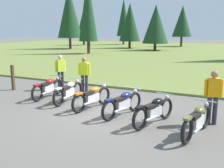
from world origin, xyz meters
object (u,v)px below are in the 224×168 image
Objects in this scene: motorcycle_cream at (69,91)px; rider_with_back_turned at (60,70)px; motorcycle_olive at (197,120)px; rider_in_hivis_vest at (84,73)px; motorcycle_orange at (92,97)px; motorcycle_navy at (123,103)px; trail_marker_post at (13,78)px; motorcycle_black at (154,110)px; rider_near_row_end at (213,94)px; motorcycle_red at (48,88)px.

rider_with_back_turned reaches higher than motorcycle_cream.
motorcycle_olive is 7.54m from rider_with_back_turned.
rider_in_hivis_vest and rider_with_back_turned have the same top height.
motorcycle_cream is at bearing 165.38° from motorcycle_orange.
motorcycle_cream is 1.26× the size of rider_in_hivis_vest.
trail_marker_post is (-6.33, 1.25, 0.17)m from motorcycle_navy.
motorcycle_cream is 1.74× the size of trail_marker_post.
motorcycle_cream is at bearing 166.08° from motorcycle_black.
motorcycle_navy is at bearing -11.83° from motorcycle_orange.
motorcycle_navy is at bearing 164.96° from motorcycle_olive.
motorcycle_cream and motorcycle_olive have the same top height.
motorcycle_orange is 1.72× the size of trail_marker_post.
motorcycle_orange is at bearing 166.43° from motorcycle_black.
motorcycle_cream is 1.02× the size of motorcycle_navy.
motorcycle_black is (1.20, -0.33, 0.00)m from motorcycle_navy.
motorcycle_black is 1.22× the size of rider_near_row_end.
trail_marker_post is at bearing -167.52° from rider_in_hivis_vest.
motorcycle_black is at bearing -12.88° from motorcycle_red.
motorcycle_cream is 5.35m from motorcycle_olive.
motorcycle_olive is at bearing -23.90° from rider_with_back_turned.
rider_with_back_turned is (-0.49, 1.55, 0.51)m from motorcycle_red.
motorcycle_black is at bearing -13.92° from motorcycle_cream.
rider_in_hivis_vest reaches higher than motorcycle_navy.
rider_in_hivis_vest is (1.06, 1.22, 0.51)m from motorcycle_red.
rider_with_back_turned reaches higher than motorcycle_orange.
rider_in_hivis_vest reaches higher than motorcycle_cream.
rider_with_back_turned reaches higher than motorcycle_olive.
motorcycle_black is 0.98× the size of motorcycle_olive.
motorcycle_red and motorcycle_black have the same top height.
rider_in_hivis_vest reaches higher than trail_marker_post.
rider_with_back_turned is 2.30m from trail_marker_post.
motorcycle_olive is 1.27m from rider_near_row_end.
motorcycle_navy is at bearing -13.20° from motorcycle_cream.
rider_near_row_end is 1.00× the size of rider_in_hivis_vest.
rider_with_back_turned is 1.38× the size of trail_marker_post.
rider_near_row_end is at bearing -15.03° from rider_with_back_turned.
motorcycle_black is (3.86, -0.96, 0.00)m from motorcycle_cream.
motorcycle_cream is 2.48m from rider_with_back_turned.
rider_with_back_turned is (-7.13, 1.91, 0.00)m from rider_near_row_end.
motorcycle_olive is at bearing -15.04° from motorcycle_navy.
motorcycle_cream and motorcycle_black have the same top height.
rider_near_row_end is 1.00× the size of rider_with_back_turned.
rider_near_row_end is (4.15, 0.17, 0.51)m from motorcycle_orange.
motorcycle_orange is (2.49, -0.54, 0.00)m from motorcycle_red.
rider_with_back_turned is at bearing 29.28° from trail_marker_post.
trail_marker_post is at bearing 174.97° from rider_near_row_end.
motorcycle_navy is at bearing 164.48° from motorcycle_black.
motorcycle_black and motorcycle_olive have the same top height.
motorcycle_black is 1.38m from motorcycle_olive.
motorcycle_red is at bearing 176.82° from rider_near_row_end.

